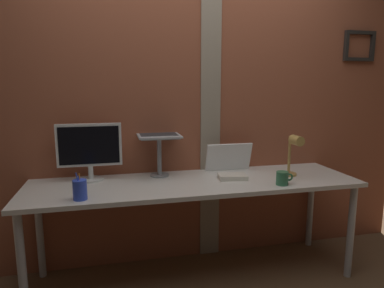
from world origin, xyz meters
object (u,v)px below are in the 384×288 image
Objects in this scene: whiteboard_panel at (229,157)px; pen_cup at (80,190)px; monitor at (90,148)px; coffee_mug at (283,178)px; laptop at (158,128)px; desk_lamp at (293,151)px.

pen_cup is (-1.08, -0.45, -0.05)m from whiteboard_panel.
coffee_mug is (1.27, -0.42, -0.19)m from monitor.
laptop is at bearing 176.29° from whiteboard_panel.
whiteboard_panel is 1.16× the size of desk_lamp.
desk_lamp is 2.61× the size of coffee_mug.
desk_lamp is (0.95, -0.32, -0.16)m from laptop.
pen_cup is at bearing -173.63° from desk_lamp.
monitor is 0.45m from pen_cup.
coffee_mug is (-0.17, -0.16, -0.15)m from desk_lamp.
whiteboard_panel reaches higher than pen_cup.
desk_lamp is 1.49m from pen_cup.
whiteboard_panel is 2.15× the size of pen_cup.
laptop is 1.83× the size of pen_cup.
laptop is 0.60m from whiteboard_panel.
coffee_mug is at bearing -63.15° from whiteboard_panel.
laptop is at bearing 8.02° from monitor.
whiteboard_panel is at bearing 1.84° from monitor.
laptop is 0.85× the size of whiteboard_panel.
laptop is 0.78m from pen_cup.
desk_lamp is at bearing 6.37° from pen_cup.
monitor is at bearing -178.16° from whiteboard_panel.
coffee_mug is at bearing -18.18° from monitor.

